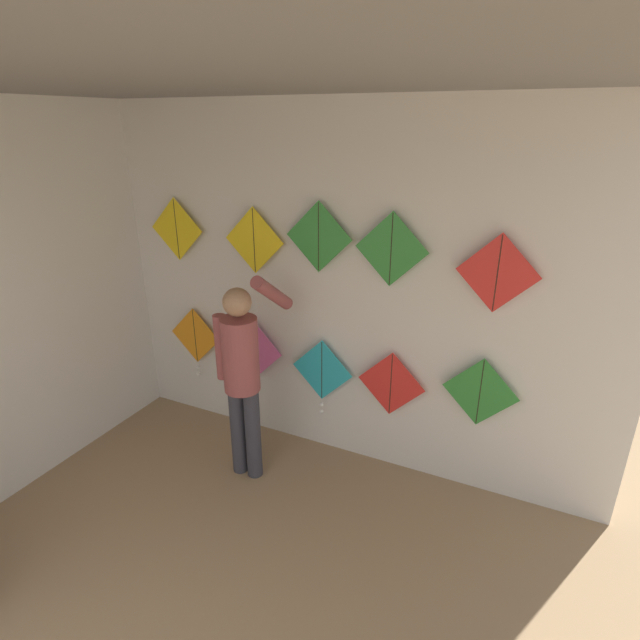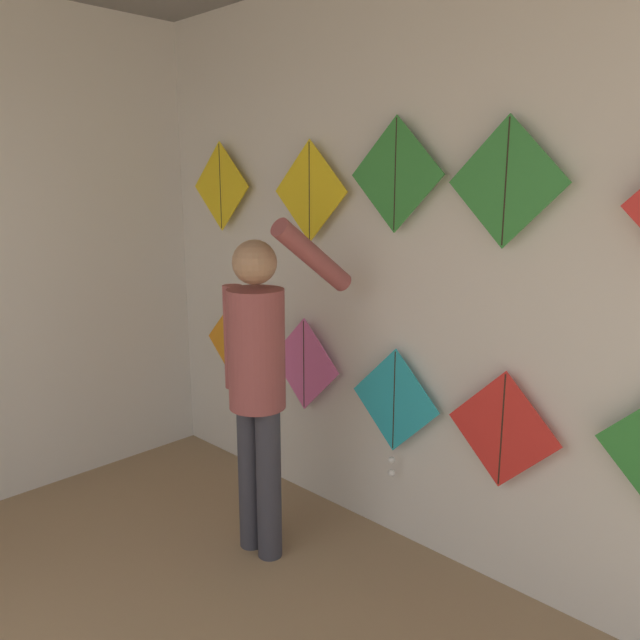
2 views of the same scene
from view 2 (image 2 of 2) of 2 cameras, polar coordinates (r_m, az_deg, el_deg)
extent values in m
cube|color=silver|center=(3.06, 7.65, 4.70)|extent=(4.47, 0.06, 2.80)
cylinder|color=#383842|center=(3.22, -6.39, -13.97)|extent=(0.12, 0.12, 0.76)
cylinder|color=#383842|center=(3.13, -4.70, -14.75)|extent=(0.12, 0.12, 0.76)
cylinder|color=#9E4C4C|center=(2.93, -5.83, -2.67)|extent=(0.27, 0.27, 0.57)
sphere|color=tan|center=(2.85, -6.01, 5.27)|extent=(0.21, 0.21, 0.21)
cylinder|color=#9E4C4C|center=(3.04, -7.90, -1.54)|extent=(0.10, 0.10, 0.51)
cylinder|color=#9E4C4C|center=(2.87, -0.64, 5.83)|extent=(0.10, 0.47, 0.37)
cube|color=orange|center=(3.97, -7.87, -2.04)|extent=(0.53, 0.01, 0.53)
cylinder|color=black|center=(3.97, -7.89, -2.04)|extent=(0.01, 0.01, 0.50)
sphere|color=white|center=(4.06, -7.85, -6.37)|extent=(0.04, 0.04, 0.04)
sphere|color=white|center=(4.08, -7.82, -7.30)|extent=(0.04, 0.04, 0.04)
cube|color=pink|center=(3.51, -1.45, -4.06)|extent=(0.53, 0.01, 0.53)
cylinder|color=black|center=(3.51, -1.47, -4.07)|extent=(0.01, 0.01, 0.50)
cube|color=#28B2C6|center=(3.13, 6.82, -7.31)|extent=(0.53, 0.01, 0.53)
cylinder|color=black|center=(3.13, 6.80, -7.32)|extent=(0.01, 0.01, 0.50)
sphere|color=white|center=(3.24, 6.56, -12.60)|extent=(0.04, 0.04, 0.04)
sphere|color=white|center=(3.27, 6.53, -13.71)|extent=(0.04, 0.04, 0.04)
cube|color=red|center=(2.83, 16.32, -9.61)|extent=(0.53, 0.01, 0.53)
cylinder|color=black|center=(2.83, 16.30, -9.62)|extent=(0.01, 0.01, 0.50)
cube|color=yellow|center=(3.91, -9.06, 11.96)|extent=(0.53, 0.01, 0.53)
cylinder|color=black|center=(3.91, -9.08, 11.96)|extent=(0.01, 0.01, 0.50)
cube|color=yellow|center=(3.33, -0.94, 11.68)|extent=(0.53, 0.01, 0.53)
cylinder|color=black|center=(3.33, -0.97, 11.68)|extent=(0.01, 0.01, 0.50)
cube|color=#338C38|center=(2.96, 6.93, 13.04)|extent=(0.53, 0.01, 0.53)
cylinder|color=black|center=(2.96, 6.91, 13.04)|extent=(0.01, 0.01, 0.50)
cube|color=#338C38|center=(2.66, 16.66, 11.97)|extent=(0.53, 0.01, 0.53)
cylinder|color=black|center=(2.66, 16.64, 11.97)|extent=(0.01, 0.01, 0.50)
camera|label=1|loc=(1.25, -128.72, 34.28)|focal=28.00mm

